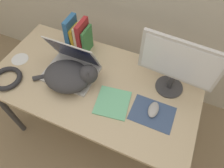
{
  "coord_description": "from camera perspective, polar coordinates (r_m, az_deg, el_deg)",
  "views": [
    {
      "loc": [
        0.42,
        -0.31,
        1.77
      ],
      "look_at": [
        0.15,
        0.32,
        0.81
      ],
      "focal_mm": 32.0,
      "sensor_mm": 36.0,
      "label": 1
    }
  ],
  "objects": [
    {
      "name": "ground_plane",
      "position": [
        1.84,
        -8.83,
        -21.1
      ],
      "size": [
        12.0,
        12.0,
        0.0
      ],
      "primitive_type": "plane",
      "color": "#847056"
    },
    {
      "name": "desk",
      "position": [
        1.38,
        -5.04,
        -1.06
      ],
      "size": [
        1.38,
        0.71,
        0.71
      ],
      "color": "tan",
      "rests_on": "ground_plane"
    },
    {
      "name": "laptop",
      "position": [
        1.36,
        -11.53,
        4.76
      ],
      "size": [
        0.34,
        0.26,
        0.26
      ],
      "color": "#B7B7BC",
      "rests_on": "desk"
    },
    {
      "name": "cat",
      "position": [
        1.29,
        -11.9,
        2.29
      ],
      "size": [
        0.42,
        0.27,
        0.16
      ],
      "color": "#333338",
      "rests_on": "desk"
    },
    {
      "name": "external_monitor",
      "position": [
        1.18,
        18.23,
        5.12
      ],
      "size": [
        0.45,
        0.17,
        0.39
      ],
      "color": "#333338",
      "rests_on": "desk"
    },
    {
      "name": "mousepad",
      "position": [
        1.22,
        11.43,
        -8.23
      ],
      "size": [
        0.25,
        0.19,
        0.0
      ],
      "color": "#384C75",
      "rests_on": "desk"
    },
    {
      "name": "computer_mouse",
      "position": [
        1.21,
        11.75,
        -7.15
      ],
      "size": [
        0.06,
        0.11,
        0.03
      ],
      "color": "#99999E",
      "rests_on": "mousepad"
    },
    {
      "name": "book_row",
      "position": [
        1.47,
        -9.55,
        13.3
      ],
      "size": [
        0.16,
        0.14,
        0.25
      ],
      "color": "#285B93",
      "rests_on": "desk"
    },
    {
      "name": "cable_coil",
      "position": [
        1.49,
        -27.89,
        1.42
      ],
      "size": [
        0.2,
        0.2,
        0.03
      ],
      "color": "#232328",
      "rests_on": "desk"
    },
    {
      "name": "notepad",
      "position": [
        1.23,
        0.16,
        -5.29
      ],
      "size": [
        0.23,
        0.23,
        0.01
      ],
      "color": "#6BBC93",
      "rests_on": "desk"
    },
    {
      "name": "cd_disc",
      "position": [
        1.59,
        -24.82,
        6.47
      ],
      "size": [
        0.12,
        0.12,
        0.0
      ],
      "color": "silver",
      "rests_on": "desk"
    }
  ]
}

